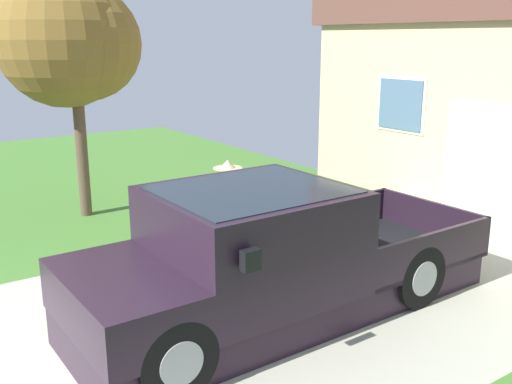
# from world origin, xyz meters

# --- Properties ---
(pickup_truck) EXTENTS (2.08, 5.32, 1.62)m
(pickup_truck) POSITION_xyz_m (0.23, 3.12, 0.73)
(pickup_truck) COLOR black
(pickup_truck) RESTS_ON ground
(person_with_hat) EXTENTS (0.43, 0.41, 1.59)m
(person_with_hat) POSITION_xyz_m (-1.37, 3.68, 0.88)
(person_with_hat) COLOR #333842
(person_with_hat) RESTS_ON ground
(handbag) EXTENTS (0.33, 0.17, 0.43)m
(handbag) POSITION_xyz_m (-1.48, 3.43, 0.13)
(handbag) COLOR tan
(handbag) RESTS_ON ground
(neighbor_tree) EXTENTS (2.63, 2.52, 4.49)m
(neighbor_tree) POSITION_xyz_m (-5.27, 2.79, 3.22)
(neighbor_tree) COLOR brown
(neighbor_tree) RESTS_ON ground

